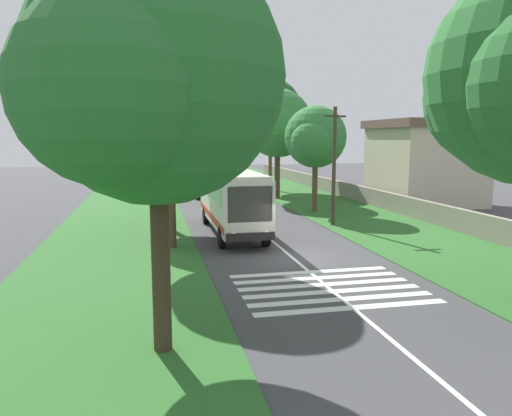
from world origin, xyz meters
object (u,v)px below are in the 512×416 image
at_px(trailing_car_1, 198,185).
at_px(roadside_tree_left_3, 165,88).
at_px(roadside_tree_left_2, 148,131).
at_px(roadside_tree_right_4, 275,125).
at_px(roadside_tree_right_1, 224,124).
at_px(trailing_car_0, 203,190).
at_px(trailing_minibus_0, 218,171).
at_px(roadside_tree_left_1, 153,121).
at_px(utility_pole, 334,164).
at_px(roadside_tree_right_0, 269,112).
at_px(roadside_tree_left_0, 154,97).
at_px(roadside_building, 425,162).
at_px(roadside_tree_left_4, 149,85).
at_px(roadside_tree_right_3, 314,139).
at_px(coach_bus, 231,197).

relative_size(trailing_car_1, roadside_tree_left_3, 0.39).
xyz_separation_m(roadside_tree_left_2, roadside_tree_right_4, (-41.43, -11.25, 0.03)).
height_order(roadside_tree_left_3, roadside_tree_right_1, roadside_tree_left_3).
relative_size(trailing_car_0, trailing_minibus_0, 0.72).
distance_m(roadside_tree_left_3, roadside_tree_right_4, 21.48).
relative_size(roadside_tree_left_1, utility_pole, 1.42).
relative_size(roadside_tree_left_1, roadside_tree_right_0, 0.91).
xyz_separation_m(roadside_tree_left_1, roadside_tree_right_0, (-23.11, -11.77, 0.25)).
xyz_separation_m(trailing_car_0, roadside_tree_right_0, (5.00, -7.67, 7.64)).
relative_size(roadside_tree_left_0, roadside_tree_left_2, 1.13).
bearing_deg(trailing_car_0, roadside_building, -115.83).
relative_size(trailing_car_1, roadside_tree_left_0, 0.39).
distance_m(roadside_tree_left_0, roadside_tree_left_4, 19.76).
bearing_deg(roadside_tree_left_1, roadside_building, -149.09).
distance_m(trailing_car_0, utility_pole, 18.59).
xyz_separation_m(trailing_car_1, utility_pole, (-22.48, -6.50, 3.26)).
height_order(roadside_tree_left_3, roadside_tree_right_4, roadside_tree_left_3).
relative_size(utility_pole, roadside_building, 0.86).
bearing_deg(roadside_tree_left_4, roadside_tree_left_0, -1.15).
bearing_deg(roadside_tree_left_0, utility_pole, -105.27).
height_order(roadside_tree_right_0, roadside_building, roadside_tree_right_0).
xyz_separation_m(trailing_minibus_0, roadside_tree_left_4, (-48.05, 8.35, 5.37)).
bearing_deg(roadside_tree_right_4, roadside_tree_left_2, 15.19).
distance_m(trailing_car_0, roadside_tree_left_0, 16.56).
xyz_separation_m(trailing_minibus_0, roadside_tree_right_0, (-9.24, -4.20, 6.76)).
xyz_separation_m(roadside_tree_left_2, utility_pole, (-55.79, -11.39, -2.76)).
bearing_deg(roadside_tree_left_4, trailing_minibus_0, -9.85).
relative_size(trailing_minibus_0, roadside_tree_right_4, 0.60).
bearing_deg(trailing_car_1, roadside_building, -128.17).
distance_m(roadside_tree_left_4, roadside_tree_right_1, 71.73).
height_order(roadside_tree_right_3, utility_pole, roadside_tree_right_3).
bearing_deg(roadside_tree_left_1, utility_pole, -166.76).
bearing_deg(trailing_car_1, roadside_tree_left_4, 172.86).
bearing_deg(roadside_tree_left_1, roadside_tree_right_3, -163.98).
distance_m(roadside_tree_left_1, roadside_tree_right_3, 40.98).
bearing_deg(utility_pole, coach_bus, 99.00).
bearing_deg(coach_bus, roadside_tree_right_1, -8.19).
bearing_deg(roadside_tree_right_3, roadside_tree_left_3, 132.44).
bearing_deg(roadside_tree_left_4, utility_pole, -34.31).
relative_size(trailing_minibus_0, roadside_tree_left_4, 0.58).
bearing_deg(roadside_tree_right_1, roadside_tree_left_4, 169.93).
bearing_deg(roadside_tree_left_4, trailing_car_0, -8.20).
height_order(roadside_tree_left_0, roadside_tree_left_2, roadside_tree_left_0).
distance_m(roadside_tree_right_1, roadside_tree_right_4, 39.57).
bearing_deg(roadside_tree_right_1, roadside_building, -167.30).
distance_m(utility_pole, roadside_building, 14.17).
bearing_deg(roadside_tree_left_1, roadside_tree_right_1, -53.55).
bearing_deg(roadside_tree_right_0, roadside_tree_left_2, 20.39).
bearing_deg(roadside_tree_right_0, roadside_tree_left_3, 156.15).
distance_m(roadside_tree_left_0, roadside_building, 23.49).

